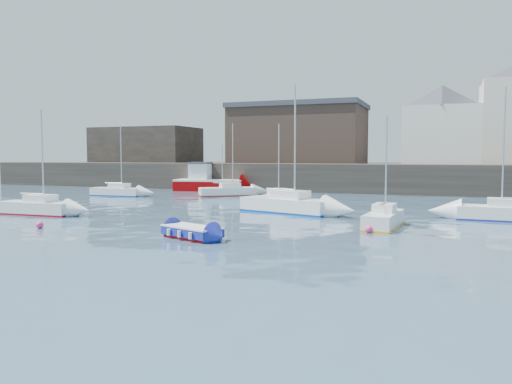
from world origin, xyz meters
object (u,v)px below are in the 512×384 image
(sailboat_h, at_px, (228,191))
(sailboat_a, at_px, (38,207))
(buoy_mid, at_px, (369,233))
(fishing_boat, at_px, (208,182))
(sailboat_b, at_px, (287,205))
(buoy_near, at_px, (40,228))
(sailboat_f, at_px, (277,199))
(buoy_far, at_px, (292,210))
(sailboat_d, at_px, (512,213))
(sailboat_e, at_px, (117,191))
(blue_dinghy, at_px, (192,232))
(sailboat_c, at_px, (384,219))

(sailboat_h, bearing_deg, sailboat_a, -105.84)
(sailboat_h, xyz_separation_m, buoy_mid, (16.19, -18.85, -0.46))
(fishing_boat, height_order, buoy_mid, fishing_boat)
(sailboat_b, bearing_deg, sailboat_a, -155.37)
(sailboat_h, xyz_separation_m, buoy_near, (-0.48, -23.51, -0.46))
(sailboat_a, bearing_deg, sailboat_f, 44.86)
(fishing_boat, distance_m, sailboat_h, 7.67)
(sailboat_h, xyz_separation_m, buoy_far, (9.56, -10.18, -0.46))
(sailboat_d, bearing_deg, buoy_near, -152.73)
(sailboat_b, height_order, buoy_near, sailboat_b)
(sailboat_d, height_order, sailboat_e, sailboat_d)
(fishing_boat, height_order, sailboat_h, sailboat_h)
(sailboat_f, bearing_deg, sailboat_h, 138.30)
(blue_dinghy, bearing_deg, buoy_mid, 32.42)
(sailboat_e, bearing_deg, sailboat_a, -72.49)
(blue_dinghy, bearing_deg, sailboat_c, 41.43)
(sailboat_a, xyz_separation_m, sailboat_e, (-4.70, 14.89, -0.04))
(sailboat_d, xyz_separation_m, sailboat_f, (-16.36, 4.82, -0.03))
(sailboat_e, relative_size, buoy_near, 17.69)
(fishing_boat, xyz_separation_m, sailboat_e, (-4.99, -9.59, -0.55))
(blue_dinghy, height_order, sailboat_a, sailboat_a)
(buoy_near, bearing_deg, buoy_mid, 15.65)
(sailboat_f, xyz_separation_m, buoy_near, (-7.59, -17.17, -0.45))
(blue_dinghy, bearing_deg, sailboat_b, 85.24)
(sailboat_a, bearing_deg, buoy_mid, -0.40)
(blue_dinghy, height_order, fishing_boat, fishing_boat)
(buoy_near, height_order, buoy_far, buoy_far)
(sailboat_d, relative_size, sailboat_h, 1.13)
(sailboat_a, distance_m, sailboat_f, 17.52)
(sailboat_a, bearing_deg, sailboat_b, 24.63)
(blue_dinghy, distance_m, buoy_far, 13.44)
(fishing_boat, bearing_deg, sailboat_e, -117.50)
(sailboat_e, bearing_deg, sailboat_h, 20.86)
(buoy_far, bearing_deg, sailboat_d, -4.03)
(sailboat_a, relative_size, sailboat_e, 1.02)
(blue_dinghy, height_order, buoy_mid, blue_dinghy)
(sailboat_b, distance_m, sailboat_c, 8.43)
(fishing_boat, distance_m, sailboat_d, 33.15)
(buoy_mid, bearing_deg, sailboat_e, 150.14)
(sailboat_h, relative_size, buoy_far, 16.49)
(sailboat_b, bearing_deg, sailboat_e, 157.88)
(fishing_boat, xyz_separation_m, buoy_far, (14.57, -15.96, -0.99))
(sailboat_e, xyz_separation_m, buoy_mid, (26.19, -15.04, -0.44))
(fishing_boat, distance_m, sailboat_f, 17.15)
(buoy_mid, relative_size, buoy_far, 0.90)
(sailboat_h, bearing_deg, sailboat_f, -41.70)
(sailboat_b, distance_m, buoy_far, 1.73)
(sailboat_a, relative_size, sailboat_d, 0.86)
(fishing_boat, bearing_deg, sailboat_b, -50.11)
(buoy_near, bearing_deg, sailboat_c, 22.00)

